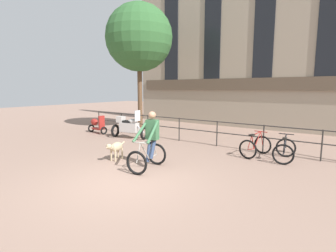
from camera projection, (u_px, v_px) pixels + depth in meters
name	position (u px, v px, depth m)	size (l,w,h in m)	color
ground_plane	(125.00, 182.00, 6.69)	(60.00, 60.00, 0.00)	#8E7060
canal_railing	(217.00, 129.00, 10.72)	(15.05, 0.05, 1.05)	#2D2B28
building_facade	(266.00, 36.00, 14.65)	(18.00, 0.72, 10.57)	gray
cyclist_with_bike	(149.00, 143.00, 7.75)	(0.86, 1.26, 1.70)	black
dog	(116.00, 147.00, 8.67)	(0.35, 0.96, 0.62)	tan
parked_motorcycle	(129.00, 127.00, 12.44)	(1.83, 0.97, 1.35)	black
parked_bicycle_near_lamp	(255.00, 146.00, 9.18)	(0.84, 1.21, 0.86)	black
parked_bicycle_mid_left	(285.00, 150.00, 8.61)	(0.82, 1.19, 0.86)	black
parked_scooter	(97.00, 124.00, 13.89)	(1.31, 0.53, 0.96)	black
tree_canalside_left	(139.00, 38.00, 14.35)	(3.68, 3.68, 6.96)	brown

